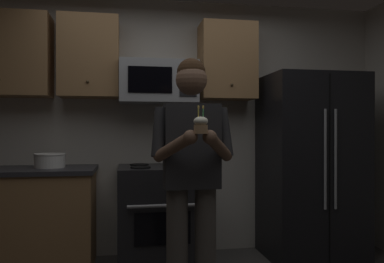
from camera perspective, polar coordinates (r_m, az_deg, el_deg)
The scene contains 9 objects.
wall_back at distance 4.00m, azimuth -3.22°, elevation 0.79°, with size 4.40×0.10×2.60m, color beige.
oven_range at distance 3.68m, azimuth -4.88°, elevation -12.31°, with size 0.76×0.70×0.93m.
microwave at distance 3.74m, azimuth -5.04°, elevation 7.28°, with size 0.74×0.41×0.40m.
refrigerator at distance 3.99m, azimuth 17.24°, elevation -4.97°, with size 0.90×0.75×1.80m.
cabinet_row_upper at distance 3.82m, azimuth -13.88°, elevation 10.61°, with size 2.78×0.36×0.76m.
counter_left at distance 3.82m, azimuth -25.18°, elevation -11.86°, with size 1.44×0.66×0.92m.
bowl_large_white at distance 3.70m, azimuth -20.41°, elevation -4.01°, with size 0.28×0.28×0.13m.
person at distance 2.66m, azimuth -0.05°, elevation -5.49°, with size 0.60×0.48×1.76m.
cupcake at distance 2.33m, azimuth 1.32°, elevation 1.01°, with size 0.09×0.09×0.17m.
Camera 1 is at (-0.46, -2.22, 1.26)m, focal length 35.83 mm.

